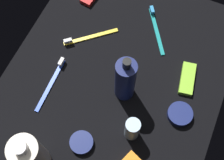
% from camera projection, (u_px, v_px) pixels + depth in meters
% --- Properties ---
extents(ground_plane, '(0.84, 0.64, 0.01)m').
position_uv_depth(ground_plane, '(112.00, 85.00, 0.94)').
color(ground_plane, black).
extents(lotion_bottle, '(0.06, 0.06, 0.20)m').
position_uv_depth(lotion_bottle, '(125.00, 80.00, 0.85)').
color(lotion_bottle, navy).
rests_on(lotion_bottle, ground_plane).
extents(bodywash_bottle, '(0.08, 0.08, 0.19)m').
position_uv_depth(bodywash_bottle, '(30.00, 156.00, 0.77)').
color(bodywash_bottle, silver).
rests_on(bodywash_bottle, ground_plane).
extents(deodorant_stick, '(0.04, 0.04, 0.09)m').
position_uv_depth(deodorant_stick, '(132.00, 129.00, 0.83)').
color(deodorant_stick, silver).
rests_on(deodorant_stick, ground_plane).
extents(toothbrush_blue, '(0.18, 0.02, 0.02)m').
position_uv_depth(toothbrush_blue, '(52.00, 81.00, 0.93)').
color(toothbrush_blue, blue).
rests_on(toothbrush_blue, ground_plane).
extents(toothbrush_yellow, '(0.13, 0.14, 0.02)m').
position_uv_depth(toothbrush_yellow, '(88.00, 37.00, 1.00)').
color(toothbrush_yellow, yellow).
rests_on(toothbrush_yellow, ground_plane).
extents(toothbrush_teal, '(0.16, 0.11, 0.02)m').
position_uv_depth(toothbrush_teal, '(156.00, 27.00, 1.01)').
color(toothbrush_teal, teal).
rests_on(toothbrush_teal, ground_plane).
extents(snack_bar_lime, '(0.11, 0.06, 0.01)m').
position_uv_depth(snack_bar_lime, '(187.00, 79.00, 0.93)').
color(snack_bar_lime, '#8CD133').
rests_on(snack_bar_lime, ground_plane).
extents(cream_tin_left, '(0.07, 0.07, 0.02)m').
position_uv_depth(cream_tin_left, '(82.00, 143.00, 0.86)').
color(cream_tin_left, navy).
rests_on(cream_tin_left, ground_plane).
extents(cream_tin_right, '(0.07, 0.07, 0.02)m').
position_uv_depth(cream_tin_right, '(180.00, 114.00, 0.89)').
color(cream_tin_right, navy).
rests_on(cream_tin_right, ground_plane).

